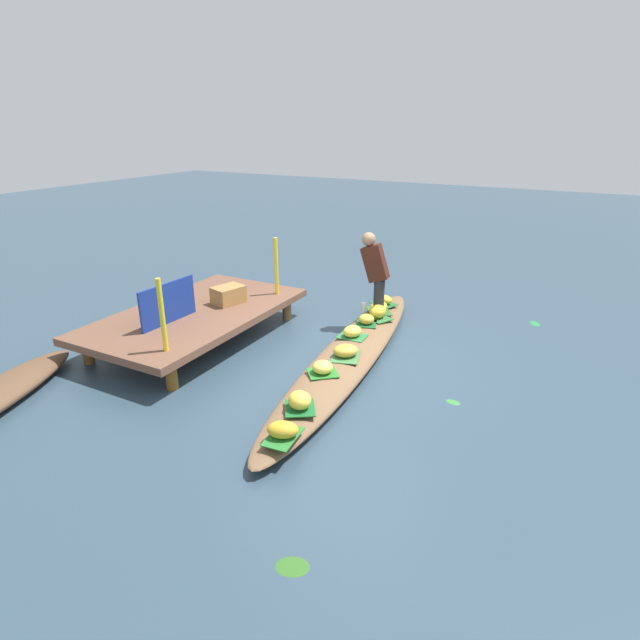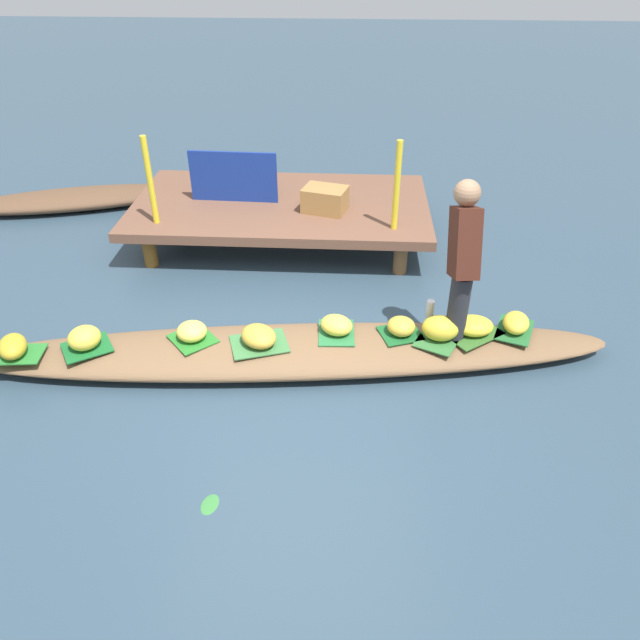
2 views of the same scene
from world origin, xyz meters
name	(u,v)px [view 1 (image 1 of 2)]	position (x,y,z in m)	size (l,w,h in m)	color
canal_water	(349,362)	(0.00, 0.00, 0.00)	(40.00, 40.00, 0.00)	#304555
dock_platform	(196,315)	(-0.34, 2.26, 0.37)	(3.20, 1.80, 0.43)	brown
vendor_boat	(350,355)	(0.00, 0.00, 0.10)	(5.14, 0.73, 0.21)	brown
leaf_mat_0	(366,324)	(0.86, 0.14, 0.21)	(0.32, 0.29, 0.01)	#1A5928
banana_bunch_0	(366,319)	(0.86, 0.14, 0.28)	(0.23, 0.22, 0.14)	gold
leaf_mat_1	(323,373)	(-0.80, -0.03, 0.21)	(0.33, 0.31, 0.01)	#277627
banana_bunch_1	(323,367)	(-0.80, -0.03, 0.28)	(0.24, 0.24, 0.15)	#F8E557
leaf_mat_2	(300,408)	(-1.60, -0.19, 0.21)	(0.35, 0.30, 0.01)	#19622A
banana_bunch_2	(300,400)	(-1.60, -0.19, 0.30)	(0.25, 0.23, 0.18)	yellow
leaf_mat_3	(352,336)	(0.35, 0.12, 0.21)	(0.37, 0.29, 0.01)	#29733D
banana_bunch_3	(352,331)	(0.35, 0.12, 0.29)	(0.27, 0.22, 0.15)	#F7D74A
leaf_mat_4	(384,304)	(1.80, 0.25, 0.21)	(0.40, 0.27, 0.01)	#246330
banana_bunch_4	(384,299)	(1.80, 0.25, 0.28)	(0.28, 0.21, 0.14)	yellow
leaf_mat_5	(345,356)	(-0.26, -0.06, 0.21)	(0.44, 0.33, 0.01)	#3E7940
banana_bunch_5	(346,351)	(-0.26, -0.06, 0.29)	(0.31, 0.25, 0.15)	gold
leaf_mat_6	(377,318)	(1.17, 0.10, 0.21)	(0.41, 0.31, 0.01)	#316933
banana_bunch_6	(378,311)	(1.17, 0.10, 0.31)	(0.29, 0.23, 0.20)	gold
leaf_mat_7	(283,437)	(-2.11, -0.31, 0.21)	(0.42, 0.26, 0.01)	#29762D
banana_bunch_7	(283,430)	(-2.11, -0.31, 0.29)	(0.30, 0.20, 0.15)	gold
leaf_mat_8	(379,311)	(1.44, 0.19, 0.21)	(0.44, 0.32, 0.01)	#336327
banana_bunch_8	(379,307)	(1.44, 0.19, 0.28)	(0.32, 0.25, 0.14)	yellow
vendor_person	(375,269)	(1.28, 0.21, 0.91)	(0.22, 0.44, 1.24)	#28282D
water_bottle	(363,310)	(1.10, 0.30, 0.32)	(0.07, 0.07, 0.23)	silver
market_banner	(168,303)	(-0.84, 2.26, 0.70)	(0.94, 0.03, 0.54)	navy
railing_post_west	(162,315)	(-1.54, 1.66, 0.87)	(0.06, 0.06, 0.88)	yellow
railing_post_east	(276,266)	(0.86, 1.66, 0.87)	(0.06, 0.06, 0.88)	yellow
produce_crate	(228,295)	(0.15, 2.05, 0.56)	(0.44, 0.32, 0.25)	#A0733F
drifting_plant_0	(292,566)	(-3.18, -1.05, 0.00)	(0.25, 0.19, 0.01)	#326623
drifting_plant_1	(453,402)	(-0.37, -1.46, 0.00)	(0.16, 0.11, 0.01)	#377E3A
drifting_plant_2	(535,323)	(2.60, -1.95, 0.00)	(0.24, 0.13, 0.01)	#247F3E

